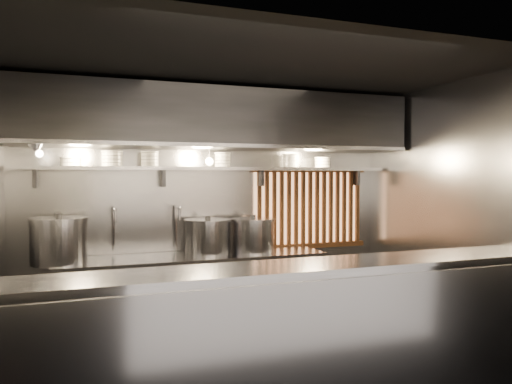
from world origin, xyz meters
TOP-DOWN VIEW (x-y plane):
  - floor at (0.00, 0.00)m, footprint 4.50×4.50m
  - ceiling at (0.00, 0.00)m, footprint 4.50×4.50m
  - wall_back at (0.00, 1.50)m, footprint 4.50×0.00m
  - wall_right at (2.25, 0.00)m, footprint 0.00×3.00m
  - serving_counter at (0.00, -0.96)m, footprint 4.50×0.56m
  - cooking_bench at (-0.30, 1.13)m, footprint 3.00×0.70m
  - bowl_shelf at (0.00, 1.32)m, footprint 4.40×0.34m
  - exhaust_hood at (0.00, 1.10)m, footprint 4.40×0.81m
  - wood_screen at (1.30, 1.45)m, footprint 1.56×0.09m
  - faucet_left at (-1.15, 1.37)m, footprint 0.04×0.30m
  - faucet_right at (-0.45, 1.37)m, footprint 0.04×0.30m
  - heat_lamp at (-1.90, 0.85)m, footprint 0.25×0.35m
  - pendant_bulb at (-0.10, 1.20)m, footprint 0.09×0.09m
  - stock_pot_left at (-1.72, 1.12)m, footprint 0.73×0.73m
  - stock_pot_mid at (-0.13, 1.17)m, footprint 0.61×0.61m
  - stock_pot_right at (0.41, 1.13)m, footprint 0.64×0.64m
  - bowl_stack_0 at (-1.59, 1.32)m, footprint 0.23×0.23m
  - bowl_stack_1 at (-1.17, 1.32)m, footprint 0.24×0.24m
  - bowl_stack_2 at (-0.76, 1.32)m, footprint 0.21×0.21m
  - bowl_stack_3 at (0.09, 1.32)m, footprint 0.20×0.20m
  - bowl_stack_4 at (0.97, 1.32)m, footprint 0.20×0.20m
  - bowl_stack_5 at (1.42, 1.32)m, footprint 0.21×0.21m

SIDE VIEW (x-z plane):
  - floor at x=0.00m, z-range 0.00..0.00m
  - cooking_bench at x=-0.30m, z-range 0.00..0.90m
  - serving_counter at x=0.00m, z-range 0.00..1.13m
  - stock_pot_right at x=0.41m, z-range 0.88..1.32m
  - stock_pot_mid at x=-0.13m, z-range 0.88..1.32m
  - stock_pot_left at x=-1.72m, z-range 0.88..1.39m
  - faucet_left at x=-1.15m, z-range 1.06..1.56m
  - faucet_right at x=-0.45m, z-range 1.06..1.56m
  - wood_screen at x=1.30m, z-range 0.86..1.90m
  - wall_back at x=0.00m, z-range -0.85..3.65m
  - wall_right at x=2.25m, z-range -0.10..2.90m
  - bowl_shelf at x=0.00m, z-range 1.86..1.90m
  - bowl_stack_0 at x=-1.59m, z-range 1.90..1.99m
  - pendant_bulb at x=-0.10m, z-range 1.87..2.05m
  - bowl_stack_5 at x=1.42m, z-range 1.90..2.03m
  - bowl_stack_1 at x=-1.17m, z-range 1.90..2.07m
  - bowl_stack_2 at x=-0.76m, z-range 1.90..2.07m
  - bowl_stack_3 at x=0.09m, z-range 1.90..2.07m
  - bowl_stack_4 at x=0.97m, z-range 1.90..2.07m
  - heat_lamp at x=-1.90m, z-range 1.97..2.17m
  - exhaust_hood at x=0.00m, z-range 2.10..2.75m
  - ceiling at x=0.00m, z-range 2.80..2.80m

